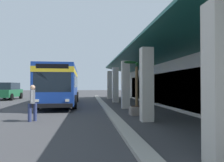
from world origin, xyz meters
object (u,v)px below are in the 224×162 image
at_px(parked_suv_green, 8,91).
at_px(potted_palm, 137,100).
at_px(pedestrian, 33,101).
at_px(transit_bus, 61,83).

xyz_separation_m(parked_suv_green, potted_palm, (14.69, 11.97, -0.20)).
relative_size(pedestrian, potted_palm, 0.55).
bearing_deg(potted_palm, pedestrian, -73.17).
height_order(transit_bus, pedestrian, transit_bus).
xyz_separation_m(transit_bus, potted_palm, (6.99, 5.01, -1.04)).
bearing_deg(transit_bus, pedestrian, -1.91).
bearing_deg(potted_palm, transit_bus, -144.34).
height_order(parked_suv_green, pedestrian, parked_suv_green).
xyz_separation_m(parked_suv_green, pedestrian, (16.29, 6.67, -0.07)).
relative_size(transit_bus, pedestrian, 6.71).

